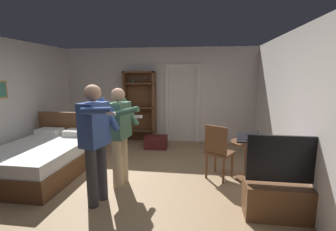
# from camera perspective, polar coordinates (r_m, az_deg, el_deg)

# --- Properties ---
(ground_plane) EXTENTS (6.28, 6.28, 0.00)m
(ground_plane) POSITION_cam_1_polar(r_m,az_deg,el_deg) (4.33, -9.33, -15.93)
(ground_plane) COLOR #997A56
(wall_back) EXTENTS (5.48, 0.12, 2.56)m
(wall_back) POSITION_cam_1_polar(r_m,az_deg,el_deg) (6.76, -2.26, 4.88)
(wall_back) COLOR silver
(wall_back) RESTS_ON ground_plane
(wall_right) EXTENTS (0.12, 5.95, 2.56)m
(wall_right) POSITION_cam_1_polar(r_m,az_deg,el_deg) (4.04, 29.35, 0.11)
(wall_right) COLOR silver
(wall_right) RESTS_ON ground_plane
(doorway_frame) EXTENTS (0.93, 0.08, 2.13)m
(doorway_frame) POSITION_cam_1_polar(r_m,az_deg,el_deg) (6.60, 3.46, 4.21)
(doorway_frame) COLOR white
(doorway_frame) RESTS_ON ground_plane
(bed) EXTENTS (1.45, 2.09, 1.02)m
(bed) POSITION_cam_1_polar(r_m,az_deg,el_deg) (5.24, -27.05, -8.71)
(bed) COLOR brown
(bed) RESTS_ON ground_plane
(bookshelf) EXTENTS (0.87, 0.32, 1.93)m
(bookshelf) POSITION_cam_1_polar(r_m,az_deg,el_deg) (6.67, -6.61, 2.68)
(bookshelf) COLOR brown
(bookshelf) RESTS_ON ground_plane
(tv_flatscreen) EXTENTS (1.05, 0.40, 1.12)m
(tv_flatscreen) POSITION_cam_1_polar(r_m,az_deg,el_deg) (3.65, 26.05, -16.44)
(tv_flatscreen) COLOR brown
(tv_flatscreen) RESTS_ON ground_plane
(side_table) EXTENTS (0.58, 0.58, 0.70)m
(side_table) POSITION_cam_1_polar(r_m,az_deg,el_deg) (4.54, 18.17, -8.74)
(side_table) COLOR brown
(side_table) RESTS_ON ground_plane
(laptop) EXTENTS (0.35, 0.35, 0.17)m
(laptop) POSITION_cam_1_polar(r_m,az_deg,el_deg) (4.41, 18.03, -5.39)
(laptop) COLOR black
(laptop) RESTS_ON side_table
(bottle_on_table) EXTENTS (0.06, 0.06, 0.23)m
(bottle_on_table) POSITION_cam_1_polar(r_m,az_deg,el_deg) (4.40, 20.38, -4.99)
(bottle_on_table) COLOR #38392E
(bottle_on_table) RESTS_ON side_table
(wooden_chair) EXTENTS (0.58, 0.58, 0.99)m
(wooden_chair) POSITION_cam_1_polar(r_m,az_deg,el_deg) (4.41, 11.72, -7.93)
(wooden_chair) COLOR brown
(wooden_chair) RESTS_ON ground_plane
(person_blue_shirt) EXTENTS (0.63, 0.67, 1.73)m
(person_blue_shirt) POSITION_cam_1_polar(r_m,az_deg,el_deg) (3.56, -16.74, -4.80)
(person_blue_shirt) COLOR #333338
(person_blue_shirt) RESTS_ON ground_plane
(person_striped_shirt) EXTENTS (0.63, 0.64, 1.65)m
(person_striped_shirt) POSITION_cam_1_polar(r_m,az_deg,el_deg) (4.06, -11.30, -3.49)
(person_striped_shirt) COLOR tan
(person_striped_shirt) RESTS_ON ground_plane
(suitcase_dark) EXTENTS (0.58, 0.41, 0.31)m
(suitcase_dark) POSITION_cam_1_polar(r_m,az_deg,el_deg) (6.17, -2.86, -6.27)
(suitcase_dark) COLOR #4C1919
(suitcase_dark) RESTS_ON ground_plane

